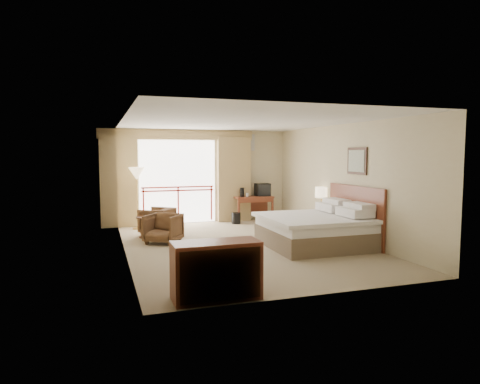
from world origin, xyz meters
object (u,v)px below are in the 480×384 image
object	(u,v)px
desk	(252,202)
armchair_far	(157,234)
bed	(317,229)
armchair_near	(163,243)
floor_lamp	(137,176)
wastebasket	(236,218)
nightstand	(322,221)
table_lamp	(321,193)
tv	(263,190)
dresser	(216,270)
side_table	(146,223)

from	to	relation	value
desk	armchair_far	distance (m)	3.29
bed	armchair_near	size ratio (longest dim) A/B	2.92
floor_lamp	wastebasket	bearing A→B (deg)	-0.48
bed	armchair_near	bearing A→B (deg)	156.02
bed	floor_lamp	bearing A→B (deg)	135.59
nightstand	wastebasket	xyz separation A→B (m)	(-1.66, 2.02, -0.13)
table_lamp	desk	distance (m)	2.56
tv	armchair_far	world-z (taller)	tv
bed	armchair_far	size ratio (longest dim) A/B	2.89
tv	wastebasket	world-z (taller)	tv
table_lamp	tv	xyz separation A→B (m)	(-0.73, 2.25, -0.08)
armchair_near	wastebasket	bearing A→B (deg)	75.06
table_lamp	tv	bearing A→B (deg)	107.98
floor_lamp	dresser	size ratio (longest dim) A/B	1.36
nightstand	desk	distance (m)	2.59
wastebasket	armchair_far	distance (m)	2.54
bed	armchair_near	distance (m)	3.44
tv	floor_lamp	world-z (taller)	floor_lamp
tv	wastebasket	xyz separation A→B (m)	(-0.93, -0.28, -0.77)
desk	dresser	bearing A→B (deg)	-110.35
wastebasket	armchair_near	xyz separation A→B (m)	(-2.38, -2.02, -0.16)
desk	armchair_far	world-z (taller)	desk
wastebasket	armchair_far	bearing A→B (deg)	-159.13
desk	armchair_far	size ratio (longest dim) A/B	1.56
nightstand	wastebasket	distance (m)	2.61
floor_lamp	bed	bearing A→B (deg)	-44.41
side_table	armchair_near	bearing A→B (deg)	-68.20
table_lamp	dresser	world-z (taller)	table_lamp
bed	dresser	size ratio (longest dim) A/B	1.76
armchair_far	tv	bearing A→B (deg)	146.52
bed	floor_lamp	size ratio (longest dim) A/B	1.29
table_lamp	desk	xyz separation A→B (m)	(-1.03, 2.31, -0.44)
bed	nightstand	xyz separation A→B (m)	(0.91, 1.40, -0.09)
armchair_near	table_lamp	bearing A→B (deg)	35.48
nightstand	wastebasket	size ratio (longest dim) A/B	1.78
floor_lamp	armchair_near	bearing A→B (deg)	-79.28
nightstand	desk	world-z (taller)	desk
armchair_far	dresser	size ratio (longest dim) A/B	0.61
table_lamp	wastebasket	xyz separation A→B (m)	(-1.66, 1.97, -0.86)
armchair_near	side_table	distance (m)	0.89
wastebasket	dresser	size ratio (longest dim) A/B	0.27
nightstand	wastebasket	bearing A→B (deg)	130.32
nightstand	side_table	size ratio (longest dim) A/B	1.13
tv	side_table	size ratio (longest dim) A/B	0.82
armchair_far	side_table	xyz separation A→B (m)	(-0.31, -0.36, 0.35)
table_lamp	desk	bearing A→B (deg)	114.07
tv	dresser	size ratio (longest dim) A/B	0.35
tv	bed	bearing A→B (deg)	-88.70
wastebasket	floor_lamp	world-z (taller)	floor_lamp
bed	floor_lamp	world-z (taller)	floor_lamp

